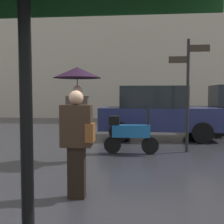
{
  "coord_description": "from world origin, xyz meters",
  "views": [
    {
      "loc": [
        1.03,
        -2.89,
        1.56
      ],
      "look_at": [
        0.26,
        5.21,
        1.07
      ],
      "focal_mm": 44.1,
      "sensor_mm": 36.0,
      "label": 1
    }
  ],
  "objects_px": {
    "parked_scooter": "(129,133)",
    "street_signpost": "(188,84)",
    "pedestrian_with_bag": "(77,138)",
    "parked_car_left": "(157,112)",
    "pedestrian_with_umbrella": "(77,87)"
  },
  "relations": [
    {
      "from": "parked_scooter",
      "to": "parked_car_left",
      "type": "distance_m",
      "value": 2.9
    },
    {
      "from": "pedestrian_with_umbrella",
      "to": "parked_scooter",
      "type": "bearing_deg",
      "value": -165.96
    },
    {
      "from": "pedestrian_with_bag",
      "to": "parked_scooter",
      "type": "relative_size",
      "value": 1.12
    },
    {
      "from": "pedestrian_with_bag",
      "to": "parked_scooter",
      "type": "bearing_deg",
      "value": -176.49
    },
    {
      "from": "parked_scooter",
      "to": "street_signpost",
      "type": "relative_size",
      "value": 0.48
    },
    {
      "from": "pedestrian_with_umbrella",
      "to": "pedestrian_with_bag",
      "type": "distance_m",
      "value": 2.44
    },
    {
      "from": "pedestrian_with_umbrella",
      "to": "parked_car_left",
      "type": "xyz_separation_m",
      "value": [
        2.07,
        3.76,
        -0.79
      ]
    },
    {
      "from": "street_signpost",
      "to": "parked_car_left",
      "type": "bearing_deg",
      "value": 105.88
    },
    {
      "from": "parked_car_left",
      "to": "street_signpost",
      "type": "distance_m",
      "value": 2.64
    },
    {
      "from": "parked_scooter",
      "to": "parked_car_left",
      "type": "relative_size",
      "value": 0.35
    },
    {
      "from": "pedestrian_with_bag",
      "to": "parked_car_left",
      "type": "xyz_separation_m",
      "value": [
        1.58,
        6.0,
        0.03
      ]
    },
    {
      "from": "parked_scooter",
      "to": "street_signpost",
      "type": "height_order",
      "value": "street_signpost"
    },
    {
      "from": "parked_car_left",
      "to": "street_signpost",
      "type": "height_order",
      "value": "street_signpost"
    },
    {
      "from": "pedestrian_with_umbrella",
      "to": "parked_scooter",
      "type": "height_order",
      "value": "pedestrian_with_umbrella"
    },
    {
      "from": "pedestrian_with_umbrella",
      "to": "parked_car_left",
      "type": "relative_size",
      "value": 0.53
    }
  ]
}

